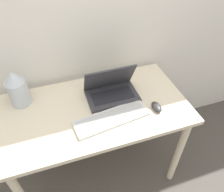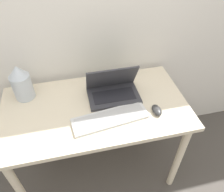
# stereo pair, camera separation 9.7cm
# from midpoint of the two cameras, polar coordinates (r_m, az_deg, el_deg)

# --- Properties ---
(wall_back) EXTENTS (6.00, 0.05, 2.50)m
(wall_back) POSITION_cam_midpoint_polar(r_m,az_deg,el_deg) (1.48, -6.23, 21.32)
(wall_back) COLOR white
(wall_back) RESTS_ON ground_plane
(desk) EXTENTS (1.21, 0.65, 0.77)m
(desk) POSITION_cam_midpoint_polar(r_m,az_deg,el_deg) (1.50, -2.41, -5.65)
(desk) COLOR beige
(desk) RESTS_ON ground_plane
(laptop) EXTENTS (0.34, 0.22, 0.22)m
(laptop) POSITION_cam_midpoint_polar(r_m,az_deg,el_deg) (1.47, 2.11, 1.66)
(laptop) COLOR #333338
(laptop) RESTS_ON desk
(keyboard) EXTENTS (0.48, 0.20, 0.02)m
(keyboard) POSITION_cam_midpoint_polar(r_m,az_deg,el_deg) (1.34, 1.64, -5.84)
(keyboard) COLOR silver
(keyboard) RESTS_ON desk
(mouse) EXTENTS (0.06, 0.10, 0.03)m
(mouse) POSITION_cam_midpoint_polar(r_m,az_deg,el_deg) (1.41, 13.55, -3.67)
(mouse) COLOR #2D2D2D
(mouse) RESTS_ON desk
(vase) EXTENTS (0.13, 0.13, 0.25)m
(vase) POSITION_cam_midpoint_polar(r_m,az_deg,el_deg) (1.51, -20.99, 3.24)
(vase) COLOR silver
(vase) RESTS_ON desk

